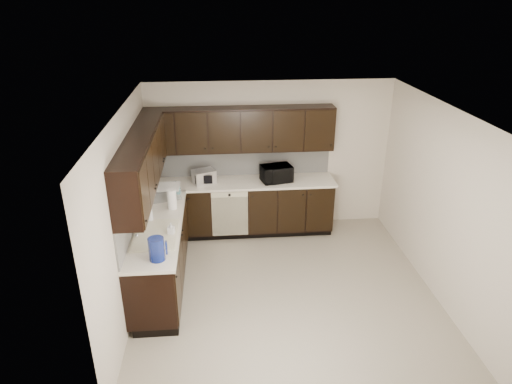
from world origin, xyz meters
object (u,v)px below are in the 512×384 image
sink (156,240)px  blue_pitcher (157,249)px  storage_bin (164,192)px  microwave (276,174)px  toaster_oven (204,177)px

sink → blue_pitcher: bearing=-81.0°
sink → storage_bin: size_ratio=1.82×
microwave → toaster_oven: microwave is taller
microwave → sink: bearing=-149.4°
sink → blue_pitcher: blue_pitcher is taller
microwave → blue_pitcher: size_ratio=1.74×
storage_bin → blue_pitcher: blue_pitcher is taller
sink → toaster_oven: sink is taller
storage_bin → blue_pitcher: (0.08, -1.73, 0.05)m
microwave → blue_pitcher: bearing=-139.7°
toaster_oven → storage_bin: size_ratio=0.76×
sink → toaster_oven: (0.59, 1.70, 0.17)m
sink → microwave: size_ratio=1.70×
storage_bin → blue_pitcher: 1.73m
microwave → storage_bin: bearing=-177.1°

